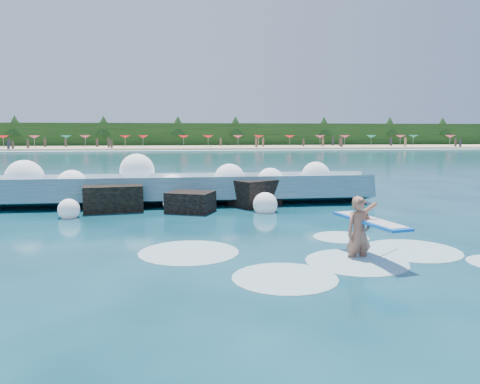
{
  "coord_description": "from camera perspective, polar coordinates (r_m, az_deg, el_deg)",
  "views": [
    {
      "loc": [
        -0.47,
        -12.31,
        3.04
      ],
      "look_at": [
        1.5,
        2.0,
        1.2
      ],
      "focal_mm": 35.0,
      "sensor_mm": 36.0,
      "label": 1
    }
  ],
  "objects": [
    {
      "name": "ground",
      "position": [
        12.69,
        -5.52,
        -6.63
      ],
      "size": [
        200.0,
        200.0,
        0.0
      ],
      "primitive_type": "plane",
      "color": "#072E3A",
      "rests_on": "ground"
    },
    {
      "name": "beach",
      "position": [
        90.36,
        -7.56,
        5.4
      ],
      "size": [
        140.0,
        20.0,
        0.4
      ],
      "primitive_type": "cube",
      "color": "tan",
      "rests_on": "ground"
    },
    {
      "name": "wet_band",
      "position": [
        79.37,
        -7.51,
        5.03
      ],
      "size": [
        140.0,
        5.0,
        0.08
      ],
      "primitive_type": "cube",
      "color": "silver",
      "rests_on": "ground"
    },
    {
      "name": "treeline",
      "position": [
        100.32,
        -7.61,
        6.89
      ],
      "size": [
        140.0,
        4.0,
        5.0
      ],
      "primitive_type": "cube",
      "color": "black",
      "rests_on": "ground"
    },
    {
      "name": "breaking_wave",
      "position": [
        20.39,
        -10.52,
        0.16
      ],
      "size": [
        18.72,
        2.88,
        1.61
      ],
      "color": "teal",
      "rests_on": "ground"
    },
    {
      "name": "rock_cluster",
      "position": [
        18.84,
        -7.28,
        -0.83
      ],
      "size": [
        8.08,
        3.23,
        1.29
      ],
      "color": "black",
      "rests_on": "ground"
    },
    {
      "name": "surfer_with_board",
      "position": [
        11.67,
        14.59,
        -4.65
      ],
      "size": [
        1.16,
        3.0,
        1.84
      ],
      "color": "#9F604A",
      "rests_on": "ground"
    },
    {
      "name": "wave_spray",
      "position": [
        20.23,
        -11.88,
        1.31
      ],
      "size": [
        15.42,
        4.62,
        2.32
      ],
      "color": "white",
      "rests_on": "ground"
    },
    {
      "name": "surf_foam",
      "position": [
        11.78,
        9.84,
        -7.81
      ],
      "size": [
        9.33,
        5.52,
        0.13
      ],
      "color": "silver",
      "rests_on": "ground"
    },
    {
      "name": "beach_umbrellas",
      "position": [
        91.49,
        -7.42,
        6.71
      ],
      "size": [
        112.06,
        6.37,
        0.5
      ],
      "color": "red",
      "rests_on": "ground"
    },
    {
      "name": "beachgoers",
      "position": [
        88.47,
        -2.94,
        6.01
      ],
      "size": [
        103.33,
        12.79,
        1.94
      ],
      "color": "#3F332D",
      "rests_on": "ground"
    }
  ]
}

